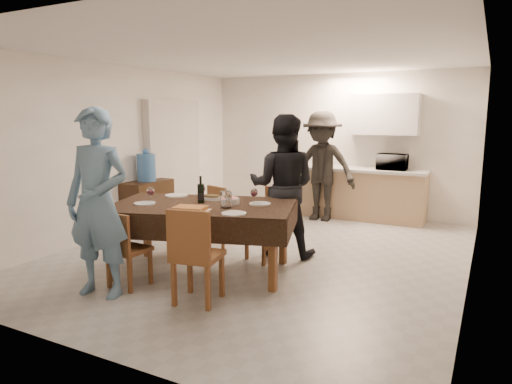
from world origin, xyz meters
TOP-DOWN VIEW (x-y plane):
  - floor at (0.00, 0.00)m, footprint 5.00×6.00m
  - ceiling at (0.00, 0.00)m, footprint 5.00×6.00m
  - wall_back at (0.00, 3.00)m, footprint 5.00×0.02m
  - wall_front at (0.00, -3.00)m, footprint 5.00×0.02m
  - wall_left at (-2.50, 0.00)m, footprint 0.02×6.00m
  - wall_right at (2.50, 0.00)m, footprint 0.02×6.00m
  - stub_partition at (-2.42, 1.20)m, footprint 0.15×1.40m
  - kitchen_base_cabinet at (0.60, 2.68)m, footprint 2.20×0.60m
  - kitchen_worktop at (0.60, 2.68)m, footprint 2.24×0.64m
  - upper_cabinet at (0.90, 2.82)m, footprint 1.20×0.34m
  - dining_table at (-0.31, -1.01)m, footprint 2.37×1.80m
  - chair_near_left at (-0.76, -1.84)m, footprint 0.40×0.40m
  - chair_near_right at (0.14, -1.85)m, footprint 0.51×0.51m
  - chair_far_left at (-0.76, -0.34)m, footprint 0.51×0.52m
  - chair_far_right at (0.14, -0.34)m, footprint 0.55×0.57m
  - console at (-2.28, 0.31)m, footprint 0.43×0.85m
  - water_jug at (-2.28, 0.31)m, footprint 0.30×0.30m
  - wine_bottle at (-0.36, -0.96)m, footprint 0.08×0.08m
  - water_pitcher at (0.04, -1.06)m, footprint 0.12×0.12m
  - savoury_tart at (-0.21, -1.39)m, footprint 0.45×0.37m
  - salad_bowl at (-0.01, -0.83)m, footprint 0.17×0.17m
  - mushroom_dish at (-0.36, -0.73)m, footprint 0.21×0.21m
  - wine_glass_a at (-0.86, -1.26)m, footprint 0.09×0.09m
  - wine_glass_b at (0.24, -0.76)m, footprint 0.09×0.09m
  - wine_glass_c at (-0.51, -0.71)m, footprint 0.08×0.08m
  - plate_near_left at (-0.91, -1.31)m, footprint 0.25×0.25m
  - plate_near_right at (0.29, -1.31)m, footprint 0.26×0.26m
  - plate_far_left at (-0.91, -0.71)m, footprint 0.28×0.28m
  - plate_far_right at (0.29, -0.71)m, footprint 0.25×0.25m
  - microwave at (1.11, 2.68)m, footprint 0.49×0.33m
  - person_near at (-0.86, -2.06)m, footprint 0.77×0.57m
  - person_far at (0.24, 0.04)m, footprint 1.05×0.91m
  - person_kitchen at (-0.01, 2.23)m, footprint 1.23×0.71m

SIDE VIEW (x-z plane):
  - floor at x=0.00m, z-range -0.01..0.01m
  - console at x=-2.28m, z-range 0.00..0.79m
  - kitchen_base_cabinet at x=0.60m, z-range 0.00..0.86m
  - chair_near_left at x=-0.76m, z-range 0.29..0.74m
  - chair_far_left at x=-0.76m, z-range 0.30..0.77m
  - chair_far_right at x=0.14m, z-range 0.31..0.81m
  - chair_near_right at x=0.14m, z-range 0.33..0.85m
  - dining_table at x=-0.31m, z-range 0.37..1.19m
  - plate_near_left at x=-0.91m, z-range 0.82..0.83m
  - plate_far_right at x=0.29m, z-range 0.82..0.83m
  - plate_near_right at x=0.29m, z-range 0.82..0.83m
  - plate_far_left at x=-0.91m, z-range 0.82..0.84m
  - mushroom_dish at x=-0.36m, z-range 0.82..0.86m
  - savoury_tart at x=-0.21m, z-range 0.82..0.87m
  - salad_bowl at x=-0.01m, z-range 0.82..0.89m
  - kitchen_worktop at x=0.60m, z-range 0.86..0.91m
  - wine_glass_c at x=-0.51m, z-range 0.82..0.99m
  - water_pitcher at x=0.04m, z-range 0.82..1.01m
  - wine_glass_b at x=0.24m, z-range 0.82..1.01m
  - wine_glass_a at x=-0.86m, z-range 0.82..1.02m
  - person_far at x=0.24m, z-range 0.00..1.85m
  - person_kitchen at x=-0.01m, z-range 0.00..1.91m
  - person_near at x=-0.86m, z-range 0.00..1.93m
  - wine_bottle at x=-0.36m, z-range 0.82..1.14m
  - water_jug at x=-2.28m, z-range 0.79..1.23m
  - microwave at x=1.11m, z-range 0.91..1.18m
  - stub_partition at x=-2.42m, z-range 0.00..2.10m
  - wall_back at x=0.00m, z-range 0.00..2.60m
  - wall_front at x=0.00m, z-range 0.00..2.60m
  - wall_left at x=-2.50m, z-range 0.00..2.60m
  - wall_right at x=2.50m, z-range 0.00..2.60m
  - upper_cabinet at x=0.90m, z-range 1.50..2.20m
  - ceiling at x=0.00m, z-range 2.59..2.61m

